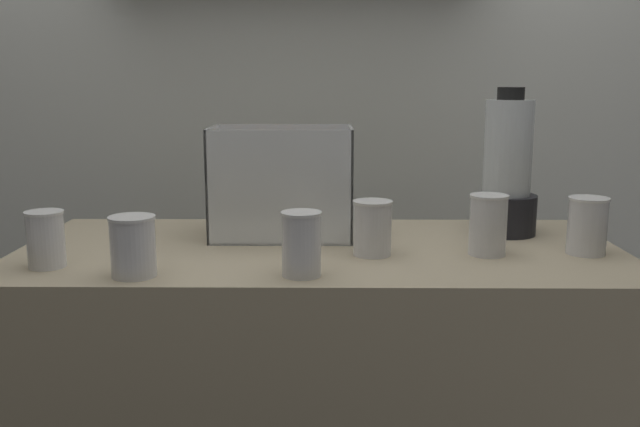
% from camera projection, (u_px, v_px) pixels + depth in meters
% --- Properties ---
extents(counter, '(1.40, 0.64, 0.90)m').
position_uv_depth(counter, '(320.00, 423.00, 1.69)').
color(counter, tan).
rests_on(counter, ground_plane).
extents(back_wall_unit, '(2.60, 0.24, 2.50)m').
position_uv_depth(back_wall_unit, '(320.00, 85.00, 2.29)').
color(back_wall_unit, silver).
rests_on(back_wall_unit, ground_plane).
extents(carrot_display_bin, '(0.35, 0.21, 0.27)m').
position_uv_depth(carrot_display_bin, '(281.00, 200.00, 1.70)').
color(carrot_display_bin, white).
rests_on(carrot_display_bin, counter).
extents(blender_pitcher, '(0.16, 0.16, 0.37)m').
position_uv_depth(blender_pitcher, '(507.00, 175.00, 1.72)').
color(blender_pitcher, black).
rests_on(blender_pitcher, counter).
extents(juice_cup_beet_far_left, '(0.08, 0.08, 0.12)m').
position_uv_depth(juice_cup_beet_far_left, '(46.00, 242.00, 1.42)').
color(juice_cup_beet_far_left, white).
rests_on(juice_cup_beet_far_left, counter).
extents(juice_cup_pomegranate_left, '(0.09, 0.09, 0.12)m').
position_uv_depth(juice_cup_pomegranate_left, '(133.00, 248.00, 1.36)').
color(juice_cup_pomegranate_left, white).
rests_on(juice_cup_pomegranate_left, counter).
extents(juice_cup_beet_middle, '(0.08, 0.08, 0.13)m').
position_uv_depth(juice_cup_beet_middle, '(302.00, 248.00, 1.36)').
color(juice_cup_beet_middle, white).
rests_on(juice_cup_beet_middle, counter).
extents(juice_cup_pomegranate_right, '(0.09, 0.09, 0.12)m').
position_uv_depth(juice_cup_pomegranate_right, '(372.00, 230.00, 1.52)').
color(juice_cup_pomegranate_right, white).
rests_on(juice_cup_pomegranate_right, counter).
extents(juice_cup_pomegranate_far_right, '(0.09, 0.09, 0.14)m').
position_uv_depth(juice_cup_pomegranate_far_right, '(488.00, 227.00, 1.52)').
color(juice_cup_pomegranate_far_right, white).
rests_on(juice_cup_pomegranate_far_right, counter).
extents(juice_cup_orange_rightmost, '(0.09, 0.09, 0.13)m').
position_uv_depth(juice_cup_orange_rightmost, '(587.00, 230.00, 1.53)').
color(juice_cup_orange_rightmost, white).
rests_on(juice_cup_orange_rightmost, counter).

